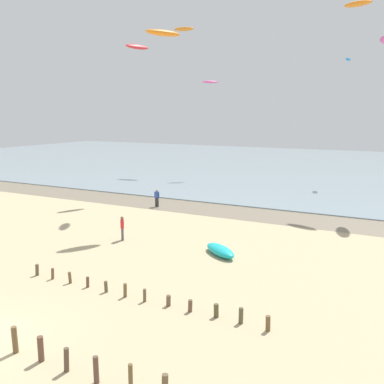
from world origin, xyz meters
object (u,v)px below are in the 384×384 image
person_nearest_camera (122,227)px  kite_aloft_8 (137,47)px  person_by_waterline (157,197)px  kite_aloft_0 (210,82)px  kite_aloft_6 (358,4)px  kite_aloft_1 (163,33)px  grounded_kite (220,250)px  kite_aloft_3 (348,59)px  kite_aloft_5 (184,29)px

person_nearest_camera → kite_aloft_8: 22.21m
person_by_waterline → kite_aloft_0: bearing=101.5°
kite_aloft_8 → kite_aloft_6: bearing=127.9°
person_by_waterline → kite_aloft_1: kite_aloft_1 is taller
grounded_kite → kite_aloft_1: size_ratio=0.99×
kite_aloft_6 → kite_aloft_8: kite_aloft_6 is taller
grounded_kite → kite_aloft_3: kite_aloft_3 is taller
kite_aloft_3 → grounded_kite: bearing=161.9°
kite_aloft_0 → kite_aloft_6: kite_aloft_6 is taller
grounded_kite → kite_aloft_0: size_ratio=1.33×
kite_aloft_0 → grounded_kite: bearing=-104.6°
grounded_kite → kite_aloft_0: kite_aloft_0 is taller
person_nearest_camera → kite_aloft_6: size_ratio=0.64×
kite_aloft_0 → person_nearest_camera: bearing=-116.7°
kite_aloft_1 → kite_aloft_3: bearing=-170.1°
kite_aloft_5 → kite_aloft_1: bearing=105.8°
kite_aloft_5 → kite_aloft_8: size_ratio=1.12×
person_by_waterline → kite_aloft_8: size_ratio=0.63×
kite_aloft_8 → person_nearest_camera: bearing=51.8°
kite_aloft_3 → person_by_waterline: bearing=136.0°
person_nearest_camera → kite_aloft_6: (11.84, 20.48, 17.67)m
grounded_kite → person_nearest_camera: bearing=39.0°
grounded_kite → kite_aloft_1: (-7.45, 5.66, 14.46)m
person_nearest_camera → kite_aloft_8: size_ratio=0.63×
person_by_waterline → kite_aloft_3: size_ratio=0.94×
person_nearest_camera → kite_aloft_5: 42.68m
kite_aloft_3 → kite_aloft_5: 24.17m
grounded_kite → kite_aloft_5: kite_aloft_5 is taller
kite_aloft_1 → kite_aloft_3: kite_aloft_3 is taller
kite_aloft_0 → kite_aloft_3: (17.25, 2.84, 2.29)m
person_by_waterline → kite_aloft_1: size_ratio=0.57×
kite_aloft_1 → kite_aloft_8: 12.04m
person_by_waterline → kite_aloft_3: bearing=60.7°
kite_aloft_1 → kite_aloft_6: (11.93, 14.59, 3.83)m
grounded_kite → kite_aloft_6: 27.65m
grounded_kite → kite_aloft_8: 26.15m
person_nearest_camera → grounded_kite: size_ratio=0.58×
kite_aloft_0 → kite_aloft_5: bearing=106.2°
person_nearest_camera → grounded_kite: person_nearest_camera is taller
person_by_waterline → grounded_kite: bearing=-42.6°
kite_aloft_0 → person_by_waterline: bearing=-119.6°
grounded_kite → kite_aloft_0: bearing=-26.4°
person_by_waterline → kite_aloft_5: bearing=113.0°
grounded_kite → kite_aloft_5: size_ratio=0.97×
kite_aloft_0 → kite_aloft_5: 10.88m
kite_aloft_6 → kite_aloft_3: bearing=-59.7°
kite_aloft_1 → kite_aloft_8: kite_aloft_8 is taller
kite_aloft_5 → person_nearest_camera: bearing=102.0°
person_by_waterline → person_nearest_camera: bearing=-70.2°
person_by_waterline → kite_aloft_8: (-4.69, 4.07, 14.52)m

